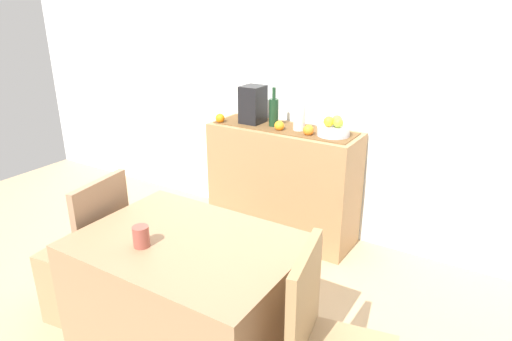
% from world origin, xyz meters
% --- Properties ---
extents(ground_plane, '(6.40, 6.40, 0.02)m').
position_xyz_m(ground_plane, '(0.00, 0.00, -0.01)').
color(ground_plane, tan).
rests_on(ground_plane, ground).
extents(room_wall_rear, '(6.40, 0.06, 2.70)m').
position_xyz_m(room_wall_rear, '(0.00, 1.18, 1.35)').
color(room_wall_rear, white).
rests_on(room_wall_rear, ground).
extents(sideboard_console, '(1.17, 0.42, 0.89)m').
position_xyz_m(sideboard_console, '(-0.12, 0.92, 0.45)').
color(sideboard_console, '#9A7149').
rests_on(sideboard_console, ground).
extents(table_runner, '(1.10, 0.32, 0.01)m').
position_xyz_m(table_runner, '(-0.12, 0.92, 0.90)').
color(table_runner, brown).
rests_on(table_runner, sideboard_console).
extents(fruit_bowl, '(0.23, 0.23, 0.06)m').
position_xyz_m(fruit_bowl, '(0.28, 0.92, 0.93)').
color(fruit_bowl, silver).
rests_on(fruit_bowl, table_runner).
extents(apple_right, '(0.07, 0.07, 0.07)m').
position_xyz_m(apple_right, '(0.31, 0.91, 1.00)').
color(apple_right, '#8FAA2D').
rests_on(apple_right, fruit_bowl).
extents(apple_rear, '(0.07, 0.07, 0.07)m').
position_xyz_m(apple_rear, '(0.28, 0.97, 1.00)').
color(apple_rear, '#95A735').
rests_on(apple_rear, fruit_bowl).
extents(apple_front, '(0.08, 0.08, 0.08)m').
position_xyz_m(apple_front, '(0.24, 0.90, 1.00)').
color(apple_front, gold).
rests_on(apple_front, fruit_bowl).
extents(wine_bottle, '(0.07, 0.07, 0.30)m').
position_xyz_m(wine_bottle, '(-0.21, 0.92, 1.01)').
color(wine_bottle, '#16341D').
rests_on(wine_bottle, sideboard_console).
extents(coffee_maker, '(0.16, 0.18, 0.29)m').
position_xyz_m(coffee_maker, '(-0.40, 0.92, 1.04)').
color(coffee_maker, black).
rests_on(coffee_maker, sideboard_console).
extents(ceramic_vase, '(0.09, 0.09, 0.20)m').
position_xyz_m(ceramic_vase, '(0.01, 0.92, 0.99)').
color(ceramic_vase, silver).
rests_on(ceramic_vase, sideboard_console).
extents(orange_loose_end, '(0.07, 0.07, 0.07)m').
position_xyz_m(orange_loose_end, '(-0.12, 0.84, 0.93)').
color(orange_loose_end, orange).
rests_on(orange_loose_end, sideboard_console).
extents(orange_loose_near_bowl, '(0.08, 0.08, 0.08)m').
position_xyz_m(orange_loose_near_bowl, '(0.12, 0.84, 0.93)').
color(orange_loose_near_bowl, orange).
rests_on(orange_loose_near_bowl, sideboard_console).
extents(orange_loose_mid, '(0.07, 0.07, 0.07)m').
position_xyz_m(orange_loose_mid, '(-0.62, 0.80, 0.93)').
color(orange_loose_mid, orange).
rests_on(orange_loose_mid, sideboard_console).
extents(dining_table, '(1.05, 0.76, 0.74)m').
position_xyz_m(dining_table, '(0.17, -0.57, 0.37)').
color(dining_table, '#95704F').
rests_on(dining_table, ground).
extents(coffee_cup, '(0.08, 0.08, 0.10)m').
position_xyz_m(coffee_cup, '(0.03, -0.72, 0.79)').
color(coffee_cup, brown).
rests_on(coffee_cup, dining_table).
extents(chair_near_window, '(0.45, 0.45, 0.90)m').
position_xyz_m(chair_near_window, '(-0.62, -0.57, 0.27)').
color(chair_near_window, '#947A54').
rests_on(chair_near_window, ground).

